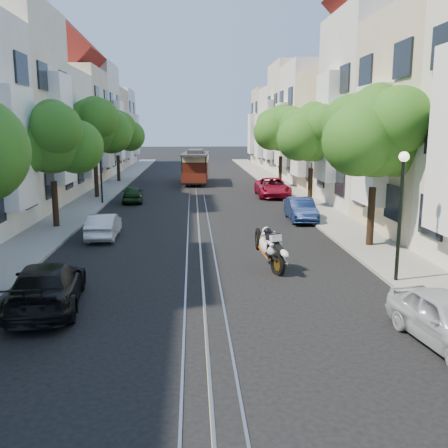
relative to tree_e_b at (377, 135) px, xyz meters
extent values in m
plane|color=black|center=(-7.26, 19.02, -4.73)|extent=(200.00, 200.00, 0.00)
cube|color=gray|center=(-0.01, 19.02, -4.67)|extent=(2.50, 80.00, 0.12)
cube|color=gray|center=(-14.51, 19.02, -4.67)|extent=(2.50, 80.00, 0.12)
cube|color=gray|center=(-7.81, 19.02, -4.72)|extent=(0.06, 80.00, 0.02)
cube|color=gray|center=(-7.26, 19.02, -4.72)|extent=(0.06, 80.00, 0.02)
cube|color=gray|center=(-6.71, 19.02, -4.72)|extent=(0.06, 80.00, 0.02)
cube|color=tan|center=(-7.26, 19.02, -4.73)|extent=(0.08, 80.00, 0.01)
cube|color=white|center=(0.94, 3.02, -0.53)|extent=(0.90, 3.04, 5.50)
cube|color=silver|center=(4.74, 11.02, 1.27)|extent=(7.00, 8.00, 12.00)
cube|color=white|center=(0.94, 11.02, 0.31)|extent=(0.90, 3.04, 6.60)
cube|color=#C6B28C|center=(4.74, 19.02, -0.23)|extent=(7.00, 8.00, 9.00)
cube|color=white|center=(0.94, 19.02, -0.95)|extent=(0.90, 3.04, 4.95)
cube|color=white|center=(4.74, 27.02, 0.52)|extent=(7.00, 8.00, 10.50)
cube|color=white|center=(0.94, 27.02, -0.32)|extent=(0.90, 3.04, 5.78)
cube|color=beige|center=(4.74, 35.02, 1.02)|extent=(7.00, 8.00, 11.50)
cube|color=white|center=(0.94, 35.02, 0.10)|extent=(0.90, 3.04, 6.32)
cube|color=silver|center=(4.74, 43.02, 0.02)|extent=(7.00, 8.00, 9.50)
cube|color=white|center=(0.94, 43.02, -0.74)|extent=(0.90, 3.04, 5.23)
cube|color=beige|center=(4.74, 51.02, 0.27)|extent=(7.00, 8.00, 10.00)
cube|color=white|center=(0.94, 51.02, -0.53)|extent=(0.90, 3.04, 5.50)
cube|color=white|center=(-15.46, 3.02, -0.62)|extent=(0.90, 3.04, 5.39)
cube|color=white|center=(-15.46, 11.02, 0.21)|extent=(0.90, 3.04, 6.47)
cube|color=silver|center=(-19.26, 19.02, -0.32)|extent=(7.00, 8.00, 8.82)
cube|color=white|center=(-15.46, 19.02, -1.03)|extent=(0.90, 3.04, 4.85)
cube|color=beige|center=(-19.26, 27.02, 0.41)|extent=(7.00, 8.00, 10.29)
cube|color=white|center=(-15.46, 27.02, -0.41)|extent=(0.90, 3.04, 5.66)
cube|color=silver|center=(-19.26, 35.02, 0.90)|extent=(7.00, 8.00, 11.27)
cube|color=white|center=(-15.46, 35.02, 0.00)|extent=(0.90, 3.04, 6.20)
cube|color=#C6B28C|center=(-19.26, 43.02, -0.08)|extent=(7.00, 8.00, 9.31)
cube|color=white|center=(-15.46, 43.02, -0.82)|extent=(0.90, 3.04, 5.12)
cube|color=white|center=(-19.26, 51.02, 0.17)|extent=(7.00, 8.00, 9.80)
cube|color=white|center=(-15.46, 51.02, -0.62)|extent=(0.90, 3.04, 5.39)
cylinder|color=black|center=(-0.06, 0.02, -3.39)|extent=(0.30, 0.30, 2.45)
sphere|color=#1D5014|center=(-0.06, 0.02, 0.08)|extent=(3.64, 3.64, 3.64)
sphere|color=#1D5014|center=(1.04, 0.52, -0.32)|extent=(2.91, 2.91, 2.91)
sphere|color=#1D5014|center=(-1.01, -0.68, -0.22)|extent=(2.84, 2.84, 2.84)
sphere|color=#1D5014|center=(0.04, 0.12, 0.98)|extent=(2.18, 2.18, 2.18)
cylinder|color=black|center=(-0.06, 11.02, -3.42)|extent=(0.30, 0.30, 2.38)
sphere|color=#1D5014|center=(-0.06, 11.02, -0.06)|extent=(3.54, 3.54, 3.54)
sphere|color=#1D5014|center=(1.04, 11.52, -0.46)|extent=(2.83, 2.83, 2.83)
sphere|color=#1D5014|center=(-1.01, 10.32, -0.36)|extent=(2.76, 2.76, 2.76)
sphere|color=#1D5014|center=(0.04, 11.12, 0.84)|extent=(2.12, 2.12, 2.12)
cylinder|color=black|center=(-0.06, 22.02, -3.35)|extent=(0.30, 0.30, 2.52)
sphere|color=#1D5014|center=(-0.06, 22.02, 0.21)|extent=(3.74, 3.74, 3.74)
sphere|color=#1D5014|center=(1.04, 22.52, -0.19)|extent=(3.00, 3.00, 3.00)
sphere|color=#1D5014|center=(-1.01, 21.32, -0.09)|extent=(2.92, 2.92, 2.92)
sphere|color=#1D5014|center=(0.04, 22.12, 1.11)|extent=(2.25, 2.25, 2.25)
cylinder|color=black|center=(-14.46, 5.02, -3.48)|extent=(0.30, 0.30, 2.27)
sphere|color=#1D5014|center=(-14.46, 5.02, -0.26)|extent=(3.38, 3.38, 3.38)
sphere|color=#1D5014|center=(-13.36, 5.52, -0.66)|extent=(2.70, 2.70, 2.70)
sphere|color=#1D5014|center=(-15.41, 4.32, -0.56)|extent=(2.64, 2.64, 2.64)
sphere|color=#1D5014|center=(-14.36, 5.12, 0.64)|extent=(2.03, 2.03, 2.03)
cylinder|color=black|center=(-14.46, 16.02, -3.30)|extent=(0.30, 0.30, 2.62)
sphere|color=#1D5014|center=(-14.46, 16.02, 0.41)|extent=(3.90, 3.90, 3.90)
sphere|color=#1D5014|center=(-13.36, 16.52, 0.01)|extent=(3.12, 3.12, 3.12)
sphere|color=#1D5014|center=(-15.41, 15.32, 0.11)|extent=(3.04, 3.04, 3.04)
sphere|color=#1D5014|center=(-14.36, 16.12, 1.31)|extent=(2.34, 2.34, 2.34)
cylinder|color=black|center=(-14.46, 27.02, -3.42)|extent=(0.30, 0.30, 2.38)
sphere|color=#1D5014|center=(-14.46, 27.02, -0.06)|extent=(3.54, 3.54, 3.54)
sphere|color=#1D5014|center=(-13.36, 27.52, -0.46)|extent=(2.83, 2.83, 2.83)
sphere|color=#1D5014|center=(-15.41, 26.32, -0.36)|extent=(2.76, 2.76, 2.76)
sphere|color=#1D5014|center=(-14.36, 27.12, 0.84)|extent=(2.12, 2.12, 2.12)
cylinder|color=black|center=(-0.96, -4.98, -2.61)|extent=(0.12, 0.12, 4.00)
sphere|color=#FFF2CC|center=(-0.96, -4.98, -0.61)|extent=(0.32, 0.32, 0.32)
cylinder|color=black|center=(-13.56, 13.02, -2.61)|extent=(0.12, 0.12, 4.00)
sphere|color=#FFF2CC|center=(-13.56, 13.02, -0.61)|extent=(0.32, 0.32, 0.32)
torus|color=black|center=(-4.64, -3.72, -4.38)|extent=(0.46, 0.87, 0.87)
torus|color=black|center=(-5.16, -2.34, -3.77)|extent=(0.17, 0.85, 0.84)
ellipsoid|color=silver|center=(-4.89, -3.07, -3.87)|extent=(0.89, 1.27, 0.95)
ellipsoid|color=silver|center=(-4.80, -3.31, -3.62)|extent=(0.63, 0.75, 0.54)
cube|color=black|center=(-4.62, -3.78, -3.80)|extent=(0.45, 0.67, 0.36)
cube|color=silver|center=(-4.78, -3.35, -3.52)|extent=(0.59, 0.75, 0.35)
sphere|color=black|center=(-4.91, -3.00, -3.37)|extent=(0.30, 0.30, 0.30)
cube|color=black|center=(-7.24, 25.58, -4.32)|extent=(2.55, 7.44, 0.27)
cube|color=#54190E|center=(-7.24, 25.58, -3.22)|extent=(2.47, 4.70, 2.20)
cube|color=beige|center=(-7.24, 25.58, -2.40)|extent=(2.52, 4.75, 0.55)
cube|color=#2D2D30|center=(-7.24, 25.58, -2.03)|extent=(2.73, 7.45, 0.16)
cube|color=#2D2D30|center=(-7.24, 25.58, -1.80)|extent=(1.53, 4.19, 0.32)
imported|color=silver|center=(-1.66, -9.65, -4.11)|extent=(1.93, 3.80, 1.24)
imported|color=#0C193F|center=(-1.66, 6.36, -4.11)|extent=(1.42, 3.82, 1.25)
imported|color=maroon|center=(-1.66, 16.11, -4.04)|extent=(2.39, 5.01, 1.38)
imported|color=black|center=(-11.66, -6.57, -4.08)|extent=(2.37, 4.70, 1.31)
imported|color=silver|center=(-11.66, 2.58, -4.16)|extent=(1.30, 3.52, 1.15)
imported|color=black|center=(-11.66, 13.82, -4.16)|extent=(1.65, 3.47, 1.15)
camera|label=1|loc=(-7.55, -20.23, 0.26)|focal=40.00mm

